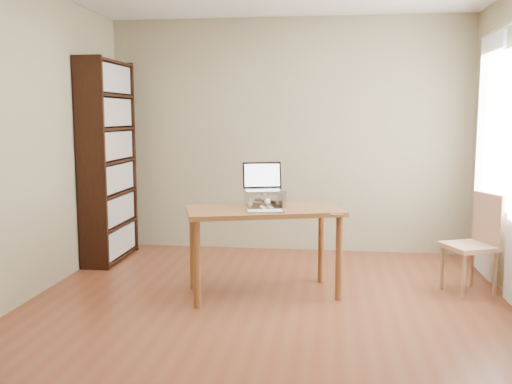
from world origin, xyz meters
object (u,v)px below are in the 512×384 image
desk (264,221)px  laptop (266,184)px  keyboard (265,211)px  cat (262,198)px  bookshelf (108,161)px  chair (478,241)px

desk → laptop: size_ratio=3.62×
keyboard → cat: (-0.06, 0.33, 0.06)m
desk → laptop: (0.00, 0.14, 0.30)m
laptop → keyboard: laptop is taller
desk → keyboard: size_ratio=4.47×
laptop → desk: bearing=-107.0°
desk → keyboard: (0.04, -0.22, 0.12)m
keyboard → bookshelf: bearing=135.2°
keyboard → chair: (1.78, 0.48, -0.30)m
cat → chair: cat is taller
desk → chair: 1.84m
bookshelf → chair: (3.57, -0.73, -0.59)m
laptop → chair: 1.88m
laptop → keyboard: size_ratio=1.23×
cat → chair: (1.84, 0.15, -0.35)m
desk → bookshelf: bearing=133.7°
bookshelf → desk: 2.06m
chair → cat: bearing=161.3°
cat → chair: 1.88m
desk → cat: cat is taller
desk → chair: bearing=-9.0°
bookshelf → cat: (1.73, -0.88, -0.23)m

